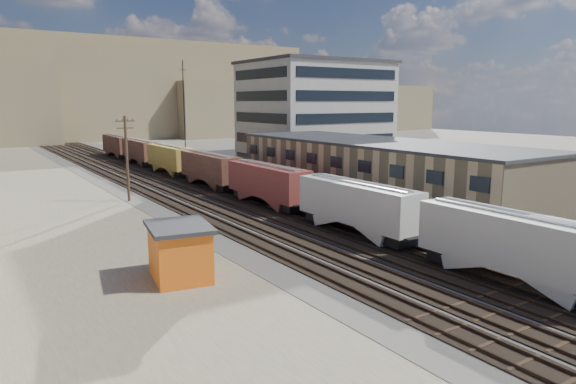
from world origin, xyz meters
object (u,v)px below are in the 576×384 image
utility_pole_north (127,157)px  maintenance_shed (180,251)px  freight_train (236,174)px  parked_car_blue (288,163)px

utility_pole_north → maintenance_shed: (-4.99, -28.75, -3.41)m
freight_train → maintenance_shed: freight_train is taller
freight_train → parked_car_blue: 28.23m
freight_train → utility_pole_north: utility_pole_north is taller
utility_pole_north → parked_car_blue: (32.72, 15.75, -4.46)m
utility_pole_north → parked_car_blue: size_ratio=1.67×
freight_train → parked_car_blue: freight_train is taller
maintenance_shed → parked_car_blue: 58.34m
maintenance_shed → parked_car_blue: maintenance_shed is taller
maintenance_shed → freight_train: bearing=55.4°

